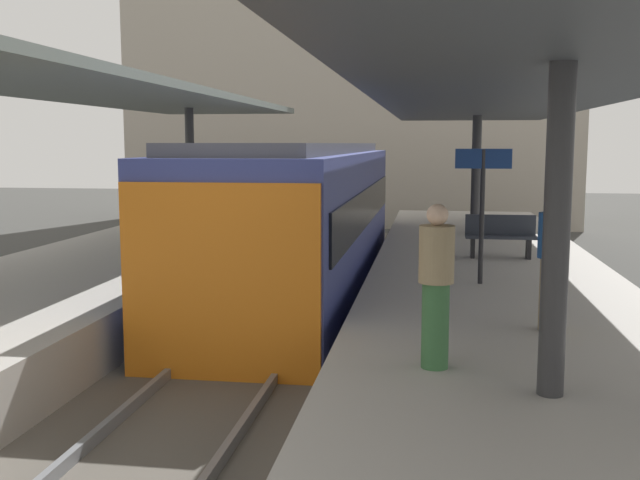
# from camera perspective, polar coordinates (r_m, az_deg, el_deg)

# --- Properties ---
(ground_plane) EXTENTS (80.00, 80.00, 0.00)m
(ground_plane) POSITION_cam_1_polar(r_m,az_deg,el_deg) (12.48, -4.22, -7.90)
(ground_plane) COLOR #383835
(platform_left) EXTENTS (4.40, 28.00, 1.00)m
(platform_left) POSITION_cam_1_polar(r_m,az_deg,el_deg) (13.70, -19.99, -4.80)
(platform_left) COLOR #ADA8A0
(platform_left) RESTS_ON ground_plane
(platform_right) EXTENTS (4.40, 28.00, 1.00)m
(platform_right) POSITION_cam_1_polar(r_m,az_deg,el_deg) (12.11, 13.68, -6.13)
(platform_right) COLOR #ADA8A0
(platform_right) RESTS_ON ground_plane
(track_ballast) EXTENTS (3.20, 28.00, 0.20)m
(track_ballast) POSITION_cam_1_polar(r_m,az_deg,el_deg) (12.46, -4.22, -7.46)
(track_ballast) COLOR #59544C
(track_ballast) RESTS_ON ground_plane
(rail_near_side) EXTENTS (0.08, 28.00, 0.14)m
(rail_near_side) POSITION_cam_1_polar(r_m,az_deg,el_deg) (12.59, -7.45, -6.54)
(rail_near_side) COLOR slate
(rail_near_side) RESTS_ON track_ballast
(rail_far_side) EXTENTS (0.08, 28.00, 0.14)m
(rail_far_side) POSITION_cam_1_polar(r_m,az_deg,el_deg) (12.28, -0.93, -6.84)
(rail_far_side) COLOR slate
(rail_far_side) RESTS_ON track_ballast
(commuter_train) EXTENTS (2.78, 12.49, 3.10)m
(commuter_train) POSITION_cam_1_polar(r_m,az_deg,el_deg) (15.66, -1.36, 1.68)
(commuter_train) COLOR #38428C
(commuter_train) RESTS_ON track_ballast
(canopy_left) EXTENTS (4.18, 21.00, 3.40)m
(canopy_left) POSITION_cam_1_polar(r_m,az_deg,el_deg) (14.68, -18.01, 10.90)
(canopy_left) COLOR #333335
(canopy_left) RESTS_ON platform_left
(canopy_right) EXTENTS (4.18, 21.00, 3.16)m
(canopy_right) POSITION_cam_1_polar(r_m,az_deg,el_deg) (13.20, 13.62, 10.47)
(canopy_right) COLOR #333335
(canopy_right) RESTS_ON platform_right
(platform_bench) EXTENTS (1.40, 0.41, 0.86)m
(platform_bench) POSITION_cam_1_polar(r_m,az_deg,el_deg) (15.43, 13.68, 0.40)
(platform_bench) COLOR black
(platform_bench) RESTS_ON platform_right
(platform_sign) EXTENTS (0.90, 0.08, 2.21)m
(platform_sign) POSITION_cam_1_polar(r_m,az_deg,el_deg) (12.36, 12.38, 4.14)
(platform_sign) COLOR #262628
(platform_sign) RESTS_ON platform_right
(passenger_near_bench) EXTENTS (0.36, 0.36, 1.68)m
(passenger_near_bench) POSITION_cam_1_polar(r_m,az_deg,el_deg) (9.52, 17.38, -1.51)
(passenger_near_bench) COLOR #998460
(passenger_near_bench) RESTS_ON platform_right
(passenger_mid_platform) EXTENTS (0.36, 0.36, 1.69)m
(passenger_mid_platform) POSITION_cam_1_polar(r_m,az_deg,el_deg) (7.65, 8.90, -3.32)
(passenger_mid_platform) COLOR #386B3D
(passenger_mid_platform) RESTS_ON platform_right
(station_building_backdrop) EXTENTS (18.00, 6.00, 11.00)m
(station_building_backdrop) POSITION_cam_1_polar(r_m,az_deg,el_deg) (31.99, 2.61, 11.36)
(station_building_backdrop) COLOR #A89E8E
(station_building_backdrop) RESTS_ON ground_plane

